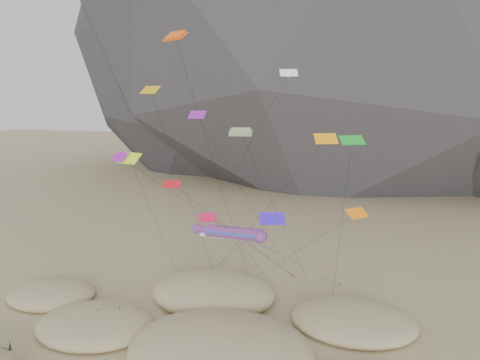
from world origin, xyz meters
The scene contains 8 objects.
dunes centered at (-0.42, 4.01, 0.74)m, with size 47.95×37.26×3.88m.
dune_grass centered at (0.05, 3.98, 0.85)m, with size 40.61×30.39×1.56m.
kite_stakes centered at (2.17, 23.12, 0.15)m, with size 20.65×5.18×0.30m.
rainbow_tube_kite centered at (2.75, 8.96, 10.52)m, with size 8.68×14.64×11.53m.
white_tube_kite centered at (1.39, 11.94, 9.25)m, with size 6.37×14.86×9.90m.
orange_parafoil centered at (-4.05, 11.88, 29.40)m, with size 5.75×13.30×30.27m.
multi_parafoil centered at (2.28, 13.92, 19.80)m, with size 6.71×12.57×20.50m.
delta_kites centered at (1.43, 11.18, 17.35)m, with size 27.91×20.13×26.46m.
Camera 1 is at (17.34, -32.80, 23.60)m, focal length 35.00 mm.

